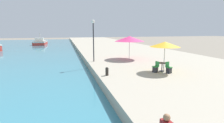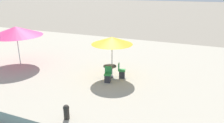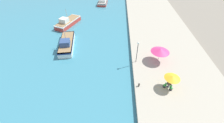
{
  "view_description": "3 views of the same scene",
  "coord_description": "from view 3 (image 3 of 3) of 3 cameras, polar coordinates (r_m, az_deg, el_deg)",
  "views": [
    {
      "loc": [
        -2.4,
        -0.25,
        4.24
      ],
      "look_at": [
        1.5,
        14.03,
        1.54
      ],
      "focal_mm": 28.0,
      "sensor_mm": 36.0,
      "label": 1
    },
    {
      "loc": [
        -5.92,
        7.69,
        6.03
      ],
      "look_at": [
        5.65,
        12.55,
        1.74
      ],
      "focal_mm": 35.0,
      "sensor_mm": 36.0,
      "label": 2
    },
    {
      "loc": [
        -3.07,
        -4.06,
        19.87
      ],
      "look_at": [
        -4.0,
        18.0,
        1.34
      ],
      "focal_mm": 24.0,
      "sensor_mm": 36.0,
      "label": 3
    }
  ],
  "objects": [
    {
      "name": "water_basin",
      "position": [
        51.97,
        -27.26,
        13.16
      ],
      "size": [
        56.0,
        90.0,
        0.04
      ],
      "color": "teal",
      "rests_on": "ground_plane"
    },
    {
      "name": "quay_promenade",
      "position": [
        46.78,
        16.34,
        13.77
      ],
      "size": [
        16.0,
        90.0,
        0.74
      ],
      "color": "#B2A893",
      "rests_on": "ground_plane"
    },
    {
      "name": "fishing_boat_near",
      "position": [
        36.21,
        -16.89,
        6.62
      ],
      "size": [
        4.48,
        9.92,
        4.59
      ],
      "rotation": [
        0.0,
        0.0,
        0.17
      ],
      "color": "white",
      "rests_on": "water_basin"
    },
    {
      "name": "fishing_boat_mid",
      "position": [
        46.18,
        -16.5,
        14.2
      ],
      "size": [
        5.96,
        9.31,
        4.64
      ],
      "rotation": [
        0.0,
        0.0,
        -0.36
      ],
      "color": "red",
      "rests_on": "water_basin"
    },
    {
      "name": "fishing_boat_far",
      "position": [
        60.95,
        -3.59,
        21.62
      ],
      "size": [
        3.44,
        6.98,
        3.44
      ],
      "rotation": [
        0.0,
        0.0,
        -0.04
      ],
      "color": "red",
      "rests_on": "water_basin"
    },
    {
      "name": "cafe_umbrella_pink",
      "position": [
        25.2,
        22.06,
        -5.58
      ],
      "size": [
        2.47,
        2.47,
        2.53
      ],
      "color": "#B7B7B7",
      "rests_on": "quay_promenade"
    },
    {
      "name": "cafe_umbrella_white",
      "position": [
        30.02,
        17.94,
        4.06
      ],
      "size": [
        3.55,
        3.55,
        2.75
      ],
      "color": "#B7B7B7",
      "rests_on": "quay_promenade"
    },
    {
      "name": "cafe_table",
      "position": [
        26.44,
        20.83,
        -8.14
      ],
      "size": [
        0.8,
        0.8,
        0.74
      ],
      "color": "#333338",
      "rests_on": "quay_promenade"
    },
    {
      "name": "cafe_chair_left",
      "position": [
        26.22,
        21.52,
        -9.55
      ],
      "size": [
        0.51,
        0.53,
        0.91
      ],
      "rotation": [
        0.0,
        0.0,
        3.43
      ],
      "color": "#2D2D33",
      "rests_on": "quay_promenade"
    },
    {
      "name": "cafe_chair_right",
      "position": [
        26.26,
        19.35,
        -8.75
      ],
      "size": [
        0.51,
        0.49,
        0.91
      ],
      "rotation": [
        0.0,
        0.0,
        1.81
      ],
      "color": "#2D2D33",
      "rests_on": "quay_promenade"
    },
    {
      "name": "mooring_bollard",
      "position": [
        25.34,
        10.25,
        -8.67
      ],
      "size": [
        0.26,
        0.26,
        0.65
      ],
      "color": "#2D2823",
      "rests_on": "quay_promenade"
    },
    {
      "name": "lamppost",
      "position": [
        28.23,
        9.71,
        4.76
      ],
      "size": [
        0.36,
        0.36,
        4.56
      ],
      "color": "#232328",
      "rests_on": "quay_promenade"
    }
  ]
}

